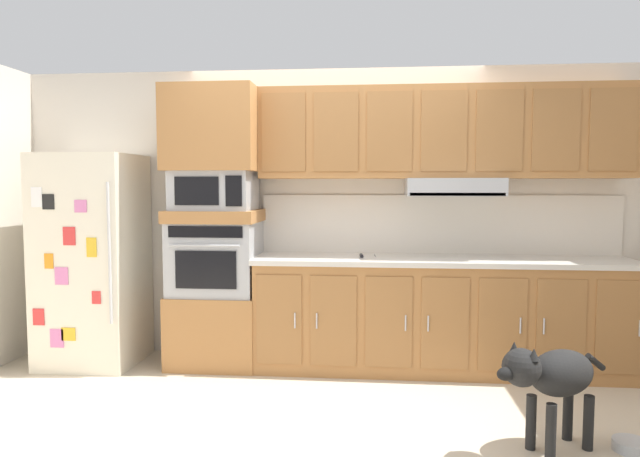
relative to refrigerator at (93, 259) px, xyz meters
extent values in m
plane|color=beige|center=(2.02, -0.68, -0.88)|extent=(9.60, 9.60, 0.00)
cube|color=beige|center=(2.02, 0.43, 0.37)|extent=(6.20, 0.12, 2.50)
cube|color=silver|center=(0.00, 0.00, 0.00)|extent=(0.76, 0.70, 1.76)
cylinder|color=silver|center=(0.33, -0.37, 0.10)|extent=(0.02, 0.02, 1.10)
cube|color=white|center=(-0.26, -0.35, 0.53)|extent=(0.09, 0.01, 0.16)
cube|color=black|center=(-0.16, -0.35, 0.50)|extent=(0.10, 0.01, 0.12)
cube|color=red|center=(0.21, -0.35, -0.25)|extent=(0.07, 0.01, 0.10)
cube|color=orange|center=(-0.17, -0.35, 0.03)|extent=(0.07, 0.01, 0.12)
cube|color=red|center=(-0.28, -0.35, -0.42)|extent=(0.09, 0.01, 0.13)
cube|color=pink|center=(-0.07, -0.35, -0.08)|extent=(0.11, 0.01, 0.14)
cube|color=pink|center=(0.10, -0.35, 0.46)|extent=(0.10, 0.01, 0.10)
cube|color=gold|center=(0.18, -0.35, 0.14)|extent=(0.08, 0.01, 0.15)
cube|color=pink|center=(-0.13, -0.35, -0.58)|extent=(0.11, 0.01, 0.15)
cube|color=gold|center=(-0.03, -0.35, -0.55)|extent=(0.12, 0.01, 0.10)
cube|color=red|center=(0.00, -0.35, 0.23)|extent=(0.10, 0.01, 0.14)
cube|color=#A8703D|center=(1.05, 0.07, -0.58)|extent=(0.74, 0.62, 0.60)
cube|color=#A8AAAF|center=(1.05, 0.07, 0.02)|extent=(0.70, 0.58, 0.60)
cube|color=black|center=(1.05, -0.23, -0.04)|extent=(0.49, 0.01, 0.30)
cube|color=black|center=(1.05, -0.23, 0.26)|extent=(0.59, 0.01, 0.09)
cylinder|color=#A8AAAF|center=(1.05, -0.25, 0.15)|extent=(0.56, 0.02, 0.02)
cube|color=#A8703D|center=(1.05, 0.07, 0.37)|extent=(0.74, 0.62, 0.10)
cube|color=#A8AAAF|center=(1.05, 0.07, 0.58)|extent=(0.64, 0.53, 0.32)
cube|color=black|center=(0.97, -0.20, 0.58)|extent=(0.35, 0.01, 0.22)
cube|color=black|center=(1.27, -0.20, 0.58)|extent=(0.13, 0.01, 0.24)
cube|color=#A8703D|center=(1.05, 0.07, 1.08)|extent=(0.74, 0.62, 0.68)
cube|color=#A8703D|center=(2.90, 0.07, -0.44)|extent=(2.98, 0.60, 0.88)
cube|color=#9A6738|center=(1.63, -0.24, -0.42)|extent=(0.36, 0.01, 0.70)
cylinder|color=#BCBCC1|center=(1.76, -0.25, -0.42)|extent=(0.01, 0.01, 0.12)
cube|color=#9A6738|center=(2.05, -0.24, -0.42)|extent=(0.36, 0.01, 0.70)
cylinder|color=#BCBCC1|center=(1.93, -0.25, -0.42)|extent=(0.01, 0.01, 0.12)
cube|color=#9A6738|center=(2.48, -0.24, -0.42)|extent=(0.36, 0.01, 0.70)
cylinder|color=#BCBCC1|center=(2.61, -0.25, -0.42)|extent=(0.01, 0.01, 0.12)
cube|color=#9A6738|center=(2.90, -0.24, -0.42)|extent=(0.36, 0.01, 0.70)
cylinder|color=#BCBCC1|center=(2.78, -0.25, -0.42)|extent=(0.01, 0.01, 0.12)
cube|color=#9A6738|center=(3.33, -0.24, -0.42)|extent=(0.36, 0.01, 0.70)
cylinder|color=#BCBCC1|center=(3.46, -0.25, -0.42)|extent=(0.01, 0.01, 0.12)
cube|color=#9A6738|center=(3.75, -0.24, -0.42)|extent=(0.36, 0.01, 0.70)
cylinder|color=#BCBCC1|center=(3.63, -0.25, -0.42)|extent=(0.01, 0.01, 0.12)
cube|color=#9A6738|center=(4.18, -0.24, -0.42)|extent=(0.36, 0.01, 0.70)
cylinder|color=#BCBCC1|center=(4.31, -0.25, -0.42)|extent=(0.01, 0.01, 0.12)
cube|color=beige|center=(2.90, 0.07, 0.02)|extent=(3.02, 0.64, 0.04)
cube|color=silver|center=(2.90, 0.36, 0.29)|extent=(3.02, 0.02, 0.50)
cube|color=#A8703D|center=(2.90, 0.20, 1.05)|extent=(2.98, 0.34, 0.74)
cube|color=#A8AAAF|center=(3.00, 0.13, 0.61)|extent=(0.76, 0.48, 0.14)
cube|color=black|center=(3.00, -0.09, 0.55)|extent=(0.72, 0.04, 0.02)
cube|color=#9A6738|center=(1.63, 0.02, 1.05)|extent=(0.36, 0.01, 0.63)
cube|color=#9A6738|center=(2.05, 0.02, 1.05)|extent=(0.36, 0.01, 0.63)
cube|color=#9A6738|center=(2.48, 0.02, 1.05)|extent=(0.36, 0.01, 0.63)
cube|color=#9A6738|center=(2.90, 0.02, 1.05)|extent=(0.36, 0.01, 0.63)
cube|color=#9A6738|center=(3.33, 0.02, 1.05)|extent=(0.36, 0.01, 0.63)
cube|color=#9A6738|center=(3.75, 0.02, 1.05)|extent=(0.36, 0.01, 0.63)
cube|color=#9A6738|center=(4.18, 0.02, 1.05)|extent=(0.36, 0.01, 0.63)
cylinder|color=black|center=(2.26, 0.04, 0.05)|extent=(0.04, 0.10, 0.03)
cylinder|color=silver|center=(2.37, 0.05, 0.05)|extent=(0.02, 0.12, 0.01)
ellipsoid|color=black|center=(3.42, -1.29, -0.43)|extent=(0.49, 0.43, 0.26)
sphere|color=black|center=(3.16, -1.44, -0.36)|extent=(0.21, 0.21, 0.21)
ellipsoid|color=black|center=(3.07, -1.49, -0.38)|extent=(0.14, 0.13, 0.07)
cone|color=black|center=(3.21, -1.50, -0.27)|extent=(0.06, 0.06, 0.07)
cone|color=black|center=(3.14, -1.37, -0.27)|extent=(0.06, 0.06, 0.07)
cylinder|color=black|center=(3.66, -1.15, -0.41)|extent=(0.15, 0.11, 0.12)
cylinder|color=black|center=(3.33, -1.43, -0.72)|extent=(0.06, 0.06, 0.32)
cylinder|color=black|center=(3.26, -1.30, -0.72)|extent=(0.06, 0.06, 0.32)
cylinder|color=black|center=(3.58, -1.28, -0.72)|extent=(0.06, 0.06, 0.32)
cylinder|color=black|center=(3.51, -1.16, -0.72)|extent=(0.06, 0.06, 0.32)
cylinder|color=#B2B7BC|center=(3.82, -1.27, -0.85)|extent=(0.20, 0.20, 0.06)
cylinder|color=brown|center=(3.82, -1.27, -0.84)|extent=(0.15, 0.15, 0.03)
camera|label=1|loc=(2.36, -4.53, 0.62)|focal=31.75mm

